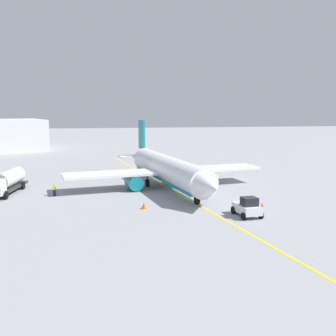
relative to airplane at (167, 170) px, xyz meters
name	(u,v)px	position (x,y,z in m)	size (l,w,h in m)	color
ground_plane	(168,188)	(0.49, 0.08, -2.68)	(400.00, 400.00, 0.00)	#939399
airplane	(167,170)	(0.00, 0.00, 0.00)	(33.58, 30.50, 9.72)	white
fuel_tanker	(6,181)	(0.14, -22.66, -0.96)	(10.52, 4.11, 3.15)	#2D2D33
pushback_tug	(247,207)	(17.30, 5.72, -1.68)	(3.75, 2.57, 2.20)	silver
refueling_worker	(54,190)	(2.92, -15.99, -1.86)	(0.54, 0.40, 1.71)	navy
safety_cone_nose	(144,206)	(11.98, -4.93, -2.32)	(0.66, 0.66, 0.74)	#F2590F
safety_cone_wingtip	(262,205)	(13.98, 8.96, -2.40)	(0.52, 0.52, 0.58)	#F2590F
distant_hangar	(11,135)	(-63.86, -34.72, 1.72)	(27.66, 23.37, 8.82)	silver
taxi_line_marking	(168,188)	(0.49, 0.08, -2.68)	(75.34, 0.30, 0.01)	yellow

